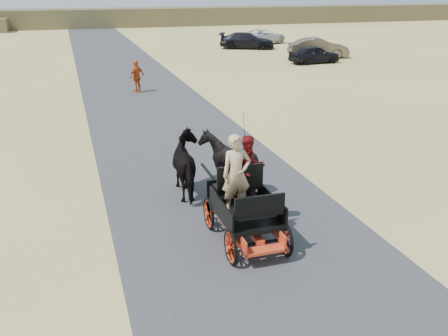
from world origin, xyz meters
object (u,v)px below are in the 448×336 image
object	(u,v)px
horse_left	(190,165)
pedestrian	(137,76)
carriage	(245,226)
car_d	(263,37)
car_c	(247,41)
car_a	(314,54)
car_b	(318,48)
horse_right	(228,161)

from	to	relation	value
horse_left	pedestrian	size ratio (longest dim) A/B	1.16
pedestrian	carriage	bearing A→B (deg)	52.42
horse_left	pedestrian	bearing A→B (deg)	-92.30
horse_left	car_d	size ratio (longest dim) A/B	0.40
car_c	car_a	bearing A→B (deg)	-144.29
carriage	pedestrian	bearing A→B (deg)	89.90
car_b	car_d	size ratio (longest dim) A/B	0.93
horse_left	car_a	distance (m)	25.67
horse_left	horse_right	xyz separation A→B (m)	(1.10, 0.00, 0.00)
horse_right	car_c	distance (m)	33.12
pedestrian	car_d	size ratio (longest dim) A/B	0.34
carriage	car_a	xyz separation A→B (m)	(14.03, 24.13, 0.29)
car_c	car_d	world-z (taller)	car_c
car_c	horse_right	bearing A→B (deg)	-175.07
pedestrian	car_a	size ratio (longest dim) A/B	0.45
pedestrian	car_a	distance (m)	15.51
horse_right	car_d	distance (m)	37.04
horse_right	car_c	xyz separation A→B (m)	(11.74, 30.96, -0.13)
pedestrian	car_d	bearing A→B (deg)	-164.92
carriage	car_b	world-z (taller)	car_b
pedestrian	car_b	size ratio (longest dim) A/B	0.37
horse_left	car_a	xyz separation A→B (m)	(14.58, 21.13, -0.20)
carriage	horse_right	world-z (taller)	horse_right
pedestrian	car_d	distance (m)	24.72
horse_left	car_d	xyz separation A→B (m)	(15.61, 34.08, -0.15)
carriage	car_b	size ratio (longest dim) A/B	0.51
horse_right	car_a	xyz separation A→B (m)	(13.48, 21.13, -0.20)
pedestrian	car_c	world-z (taller)	pedestrian
car_d	carriage	bearing A→B (deg)	133.67
horse_right	car_c	size ratio (longest dim) A/B	0.34
horse_left	pedestrian	distance (m)	14.47
carriage	pedestrian	distance (m)	17.46
horse_right	car_c	bearing A→B (deg)	-110.77
horse_left	car_b	size ratio (longest dim) A/B	0.43
car_b	pedestrian	bearing A→B (deg)	135.61
car_b	horse_left	bearing A→B (deg)	160.60
horse_left	car_c	size ratio (longest dim) A/B	0.41
horse_right	car_d	world-z (taller)	horse_right
carriage	pedestrian	xyz separation A→B (m)	(0.03, 17.45, 0.50)
car_a	horse_left	bearing A→B (deg)	139.71
carriage	car_c	bearing A→B (deg)	70.10
car_a	car_c	xyz separation A→B (m)	(-1.74, 9.84, 0.06)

